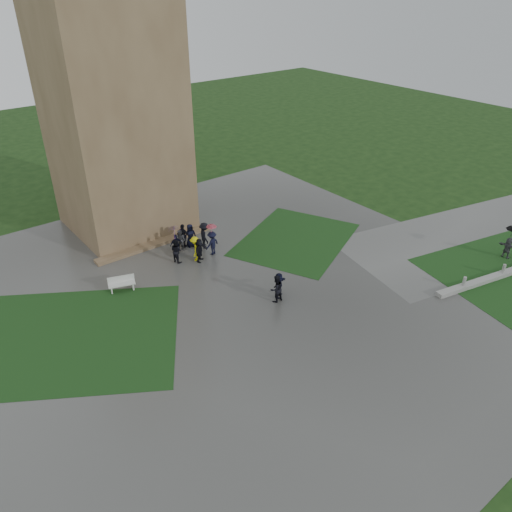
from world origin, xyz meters
TOP-DOWN VIEW (x-y plane):
  - ground at (0.00, 0.00)m, footprint 120.00×120.00m
  - plaza at (0.00, 2.00)m, footprint 34.00×34.00m
  - lawn_inset_left at (-8.50, 4.00)m, footprint 14.10×13.46m
  - lawn_inset_right at (8.50, 5.00)m, footprint 11.12×10.15m
  - tower at (0.00, 15.00)m, footprint 8.00×8.00m
  - tower_plinth at (0.00, 10.60)m, footprint 9.00×0.80m
  - bench at (-4.43, 6.63)m, footprint 1.70×1.00m
  - visitor_cluster at (1.42, 7.77)m, footprint 3.63×3.69m
  - pedestrian_mid at (2.77, 0.18)m, footprint 1.53×1.28m
  - pedestrian_near at (2.31, -0.12)m, footprint 0.86×0.50m
  - pedestrian_path at (18.14, -5.87)m, footprint 0.86×1.43m

SIDE VIEW (x-z plane):
  - ground at x=0.00m, z-range 0.00..0.00m
  - plaza at x=0.00m, z-range 0.00..0.02m
  - lawn_inset_left at x=-8.50m, z-range 0.02..0.03m
  - lawn_inset_right at x=8.50m, z-range 0.02..0.03m
  - tower_plinth at x=0.00m, z-range 0.02..0.24m
  - bench at x=-4.43m, z-range 0.03..0.97m
  - pedestrian_mid at x=2.77m, z-range 0.02..1.62m
  - pedestrian_near at x=2.31m, z-range 0.02..1.76m
  - visitor_cluster at x=1.42m, z-range -0.27..2.39m
  - pedestrian_path at x=18.14m, z-range 0.01..2.42m
  - tower at x=0.00m, z-range 0.00..18.00m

